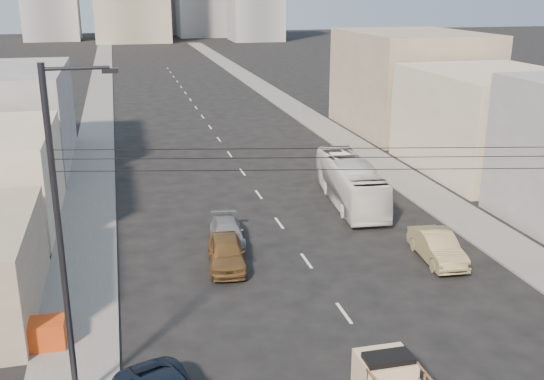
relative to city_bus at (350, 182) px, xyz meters
name	(u,v)px	position (x,y,z in m)	size (l,w,h in m)	color
sidewalk_left	(99,100)	(-17.41, 47.37, -1.46)	(3.50, 180.00, 0.12)	slate
sidewalk_right	(272,94)	(6.09, 47.37, -1.46)	(3.50, 180.00, 0.12)	slate
lane_dashes	(206,122)	(-5.66, 30.37, -1.51)	(0.15, 104.00, 0.01)	silver
city_bus	(350,182)	(0.00, 0.00, 0.00)	(2.55, 10.88, 3.03)	white
sedan_brown	(226,253)	(-10.00, -8.34, -0.72)	(1.89, 4.69, 1.60)	brown
sedan_tan	(437,247)	(1.21, -10.25, -0.71)	(1.70, 4.87, 1.61)	#9F8E5D
sedan_grey	(227,232)	(-9.40, -5.00, -0.87)	(1.81, 4.45, 1.29)	gray
streetlamp_left	(63,235)	(-17.06, -18.63, 4.92)	(2.36, 0.25, 12.00)	#2D2D33
overhead_wires	(423,158)	(-5.66, -21.13, 7.45)	(23.01, 5.02, 0.72)	black
crate_stack	(43,334)	(-18.66, -14.55, -0.83)	(1.80, 1.20, 1.14)	#C84212
bldg_right_mid	(491,122)	(13.84, 5.37, 2.48)	(11.00, 14.00, 8.00)	beige
bldg_right_far	(410,82)	(14.34, 21.37, 3.48)	(12.00, 16.00, 10.00)	gray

